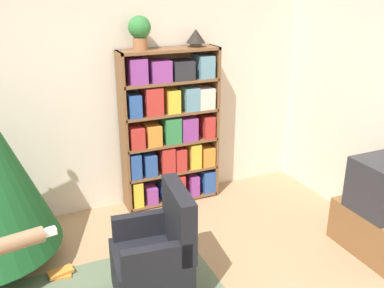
{
  "coord_description": "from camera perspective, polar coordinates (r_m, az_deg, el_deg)",
  "views": [
    {
      "loc": [
        -0.84,
        -2.18,
        2.34
      ],
      "look_at": [
        0.52,
        0.93,
        1.05
      ],
      "focal_mm": 40.0,
      "sensor_mm": 36.0,
      "label": 1
    }
  ],
  "objects": [
    {
      "name": "armchair",
      "position": [
        3.43,
        -4.84,
        -15.35
      ],
      "size": [
        0.63,
        0.62,
        0.92
      ],
      "rotation": [
        0.0,
        0.0,
        -1.68
      ],
      "color": "black",
      "rests_on": "ground_plane"
    },
    {
      "name": "tv_stand",
      "position": [
        4.34,
        23.37,
        -10.52
      ],
      "size": [
        0.48,
        0.74,
        0.42
      ],
      "color": "brown",
      "rests_on": "ground_plane"
    },
    {
      "name": "bookshelf",
      "position": [
        4.62,
        -2.77,
        1.94
      ],
      "size": [
        1.06,
        0.26,
        1.71
      ],
      "color": "brown",
      "rests_on": "ground_plane"
    },
    {
      "name": "table_lamp",
      "position": [
        4.52,
        0.51,
        14.12
      ],
      "size": [
        0.2,
        0.2,
        0.18
      ],
      "color": "#473828",
      "rests_on": "bookshelf"
    },
    {
      "name": "book_pile_near_tree",
      "position": [
        3.95,
        -17.1,
        -16.12
      ],
      "size": [
        0.22,
        0.16,
        0.05
      ],
      "color": "orange",
      "rests_on": "ground_plane"
    },
    {
      "name": "potted_plant",
      "position": [
        4.3,
        -6.99,
        14.82
      ],
      "size": [
        0.22,
        0.22,
        0.33
      ],
      "color": "#935B38",
      "rests_on": "bookshelf"
    },
    {
      "name": "wall_back",
      "position": [
        4.5,
        -12.36,
        6.96
      ],
      "size": [
        8.0,
        0.1,
        2.6
      ],
      "color": "beige",
      "rests_on": "ground_plane"
    },
    {
      "name": "television",
      "position": [
        4.14,
        24.27,
        -5.2
      ],
      "size": [
        0.48,
        0.47,
        0.48
      ],
      "color": "#28282D",
      "rests_on": "tv_stand"
    }
  ]
}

